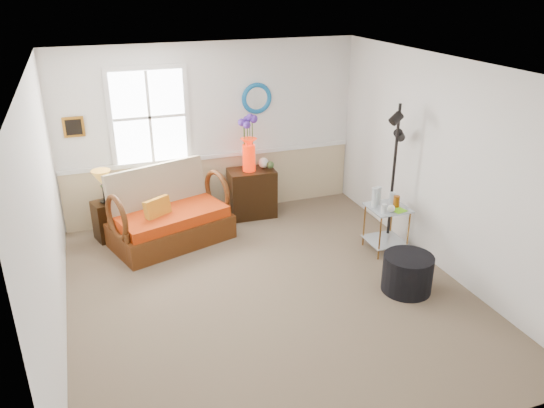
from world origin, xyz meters
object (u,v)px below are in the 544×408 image
object	(u,v)px
floor_lamp	(393,177)
ottoman	(407,273)
side_table	(386,229)
loveseat	(170,208)
lamp_stand	(107,221)
cabinet	(252,193)

from	to	relation	value
floor_lamp	ottoman	world-z (taller)	floor_lamp
side_table	ottoman	size ratio (longest dim) A/B	1.08
loveseat	ottoman	world-z (taller)	loveseat
side_table	ottoman	xyz separation A→B (m)	(-0.29, -0.97, -0.09)
lamp_stand	ottoman	world-z (taller)	lamp_stand
cabinet	ottoman	bearing A→B (deg)	-65.25
side_table	floor_lamp	world-z (taller)	floor_lamp
loveseat	cabinet	bearing A→B (deg)	1.56
ottoman	cabinet	bearing A→B (deg)	111.50
side_table	floor_lamp	distance (m)	0.70
side_table	ottoman	distance (m)	1.01
loveseat	side_table	distance (m)	2.95
loveseat	lamp_stand	bearing A→B (deg)	136.90
lamp_stand	ottoman	bearing A→B (deg)	-38.87
loveseat	cabinet	xyz separation A→B (m)	(1.33, 0.47, -0.14)
loveseat	lamp_stand	xyz separation A→B (m)	(-0.83, 0.39, -0.23)
cabinet	lamp_stand	bearing A→B (deg)	-174.82
cabinet	floor_lamp	size ratio (longest dim) A/B	0.38
cabinet	ottoman	world-z (taller)	cabinet
lamp_stand	side_table	distance (m)	3.86
cabinet	side_table	size ratio (longest dim) A/B	1.17
lamp_stand	cabinet	size ratio (longest dim) A/B	0.76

